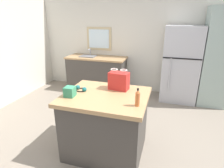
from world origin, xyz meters
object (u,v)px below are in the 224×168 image
at_px(kitchen_island, 106,123).
at_px(refrigerator, 180,65).
at_px(shopping_bag, 119,81).
at_px(small_box, 70,92).
at_px(bottle, 137,98).
at_px(ear_defenders, 81,89).
at_px(tall_cabinet, 216,58).

bearing_deg(kitchen_island, refrigerator, 65.29).
height_order(shopping_bag, small_box, shopping_bag).
distance_m(refrigerator, small_box, 2.85).
height_order(refrigerator, bottle, refrigerator).
relative_size(shopping_bag, small_box, 2.27).
xyz_separation_m(bottle, ear_defenders, (-0.85, 0.26, -0.08)).
xyz_separation_m(tall_cabinet, small_box, (-2.17, -2.44, -0.08)).
height_order(small_box, bottle, bottle).
relative_size(tall_cabinet, shopping_bag, 7.04).
bearing_deg(tall_cabinet, kitchen_island, -127.74).
distance_m(kitchen_island, shopping_bag, 0.64).
distance_m(tall_cabinet, bottle, 2.77).
bearing_deg(tall_cabinet, small_box, -131.73).
bearing_deg(small_box, ear_defenders, 78.84).
distance_m(tall_cabinet, ear_defenders, 3.06).
xyz_separation_m(refrigerator, shopping_bag, (-0.92, -2.00, 0.18)).
xyz_separation_m(small_box, ear_defenders, (0.05, 0.23, -0.04)).
xyz_separation_m(kitchen_island, bottle, (0.47, -0.21, 0.55)).
bearing_deg(refrigerator, ear_defenders, -122.83).
xyz_separation_m(tall_cabinet, bottle, (-1.28, -2.46, -0.05)).
distance_m(small_box, ear_defenders, 0.24).
relative_size(kitchen_island, shopping_bag, 3.80).
bearing_deg(shopping_bag, refrigerator, 65.32).
bearing_deg(tall_cabinet, bottle, -117.44).
distance_m(refrigerator, tall_cabinet, 0.73).
relative_size(refrigerator, bottle, 7.70).
bearing_deg(small_box, tall_cabinet, 48.27).
relative_size(bottle, ear_defenders, 1.15).
bearing_deg(kitchen_island, small_box, -156.70).
xyz_separation_m(kitchen_island, small_box, (-0.43, -0.19, 0.51)).
bearing_deg(ear_defenders, shopping_bag, 21.95).
bearing_deg(shopping_bag, bottle, -52.57).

